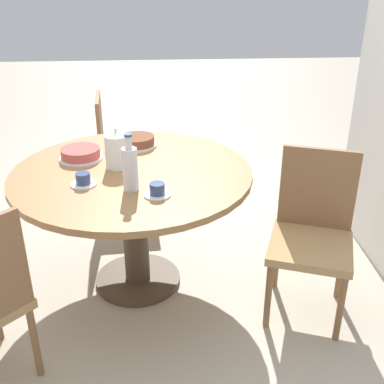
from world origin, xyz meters
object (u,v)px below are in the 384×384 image
at_px(chair_a, 312,232).
at_px(coffee_pot, 117,150).
at_px(water_bottle, 130,168).
at_px(cake_main, 81,154).
at_px(cake_second, 137,141).
at_px(cup_b, 157,191).
at_px(cup_a, 83,180).
at_px(chair_b, 120,151).

bearing_deg(chair_a, coffee_pot, -177.85).
xyz_separation_m(water_bottle, cake_main, (-0.43, -0.31, -0.09)).
xyz_separation_m(cake_second, cup_b, (0.69, 0.12, -0.00)).
xyz_separation_m(chair_a, water_bottle, (-0.03, -0.94, 0.38)).
relative_size(coffee_pot, cup_b, 1.68).
bearing_deg(water_bottle, cup_a, -107.01).
distance_m(water_bottle, cake_second, 0.62).
bearing_deg(cup_b, cake_main, -138.87).
relative_size(chair_a, cake_second, 3.74).
distance_m(chair_b, coffee_pot, 0.99).
bearing_deg(cake_main, water_bottle, 35.58).
distance_m(chair_a, cake_second, 1.17).
distance_m(chair_b, cake_second, 0.69).
relative_size(coffee_pot, cup_a, 1.68).
distance_m(chair_b, water_bottle, 1.28).
distance_m(coffee_pot, cup_a, 0.28).
relative_size(chair_a, cup_a, 6.65).
bearing_deg(coffee_pot, chair_b, -175.88).
bearing_deg(cup_a, cake_main, -170.18).
bearing_deg(cup_a, cup_b, 68.73).
distance_m(coffee_pot, cake_main, 0.27).
bearing_deg(coffee_pot, cup_b, 30.51).
relative_size(chair_b, cake_main, 3.58).
relative_size(water_bottle, cup_b, 2.18).
bearing_deg(cake_main, coffee_pot, 58.90).
bearing_deg(cake_second, coffee_pot, -16.58).
distance_m(coffee_pot, cup_b, 0.43).
height_order(coffee_pot, cake_second, coffee_pot).
distance_m(chair_a, cake_main, 1.36).
xyz_separation_m(chair_a, cake_second, (-0.65, -0.93, 0.29)).
height_order(chair_a, cup_a, chair_a).
xyz_separation_m(chair_a, coffee_pot, (-0.33, -1.02, 0.36)).
bearing_deg(chair_b, cake_second, -169.48).
height_order(water_bottle, cake_second, water_bottle).
bearing_deg(chair_b, cake_main, 164.44).
height_order(chair_a, coffee_pot, coffee_pot).
bearing_deg(coffee_pot, cake_main, -121.10).
bearing_deg(cake_main, cup_a, 9.82).
relative_size(cake_second, cup_a, 1.78).
xyz_separation_m(water_bottle, cup_b, (0.07, 0.13, -0.09)).
xyz_separation_m(coffee_pot, water_bottle, (0.29, 0.09, 0.02)).
relative_size(chair_b, water_bottle, 3.04).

